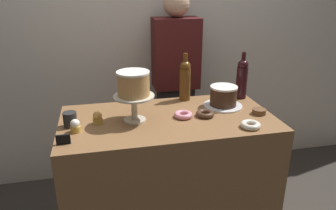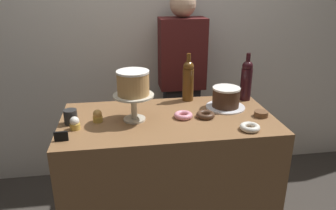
{
  "view_description": "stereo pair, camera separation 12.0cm",
  "coord_description": "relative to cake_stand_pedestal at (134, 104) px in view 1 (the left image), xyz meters",
  "views": [
    {
      "loc": [
        -0.38,
        -1.73,
        1.65
      ],
      "look_at": [
        0.0,
        0.0,
        0.97
      ],
      "focal_mm": 34.1,
      "sensor_mm": 36.0,
      "label": 1
    },
    {
      "loc": [
        -0.27,
        -1.75,
        1.65
      ],
      "look_at": [
        0.0,
        0.0,
        0.97
      ],
      "focal_mm": 34.1,
      "sensor_mm": 36.0,
      "label": 2
    }
  ],
  "objects": [
    {
      "name": "back_wall",
      "position": [
        0.2,
        0.92,
        0.3
      ],
      "size": [
        6.0,
        0.05,
        2.6
      ],
      "color": "silver",
      "rests_on": "ground_plane"
    },
    {
      "name": "display_counter",
      "position": [
        0.2,
        0.01,
        -0.55
      ],
      "size": [
        1.28,
        0.67,
        0.89
      ],
      "color": "brown",
      "rests_on": "ground_plane"
    },
    {
      "name": "cake_stand_pedestal",
      "position": [
        0.0,
        0.0,
        0.0
      ],
      "size": [
        0.24,
        0.24,
        0.16
      ],
      "color": "beige",
      "rests_on": "display_counter"
    },
    {
      "name": "white_layer_cake",
      "position": [
        0.0,
        -0.0,
        0.12
      ],
      "size": [
        0.19,
        0.19,
        0.14
      ],
      "color": "tan",
      "rests_on": "cake_stand_pedestal"
    },
    {
      "name": "silver_serving_platter",
      "position": [
        0.59,
        0.11,
        -0.1
      ],
      "size": [
        0.25,
        0.25,
        0.01
      ],
      "color": "white",
      "rests_on": "display_counter"
    },
    {
      "name": "chocolate_round_cake",
      "position": [
        0.59,
        0.11,
        -0.03
      ],
      "size": [
        0.18,
        0.18,
        0.13
      ],
      "color": "#3D2619",
      "rests_on": "silver_serving_platter"
    },
    {
      "name": "wine_bottle_dark_red",
      "position": [
        0.78,
        0.24,
        0.04
      ],
      "size": [
        0.08,
        0.08,
        0.33
      ],
      "color": "black",
      "rests_on": "display_counter"
    },
    {
      "name": "wine_bottle_amber",
      "position": [
        0.38,
        0.29,
        0.04
      ],
      "size": [
        0.08,
        0.08,
        0.33
      ],
      "color": "#5B3814",
      "rests_on": "display_counter"
    },
    {
      "name": "cupcake_vanilla",
      "position": [
        -0.33,
        -0.08,
        -0.07
      ],
      "size": [
        0.06,
        0.06,
        0.07
      ],
      "color": "gold",
      "rests_on": "display_counter"
    },
    {
      "name": "cupcake_caramel",
      "position": [
        -0.21,
        0.01,
        -0.07
      ],
      "size": [
        0.06,
        0.06,
        0.07
      ],
      "color": "gold",
      "rests_on": "display_counter"
    },
    {
      "name": "donut_sugar",
      "position": [
        0.62,
        -0.23,
        -0.09
      ],
      "size": [
        0.11,
        0.11,
        0.03
      ],
      "color": "silver",
      "rests_on": "display_counter"
    },
    {
      "name": "donut_chocolate",
      "position": [
        0.43,
        -0.02,
        -0.09
      ],
      "size": [
        0.11,
        0.11,
        0.03
      ],
      "color": "#472D1E",
      "rests_on": "display_counter"
    },
    {
      "name": "donut_pink",
      "position": [
        0.29,
        -0.01,
        -0.09
      ],
      "size": [
        0.11,
        0.11,
        0.03
      ],
      "color": "pink",
      "rests_on": "display_counter"
    },
    {
      "name": "cookie_stack",
      "position": [
        0.76,
        -0.06,
        -0.09
      ],
      "size": [
        0.08,
        0.08,
        0.03
      ],
      "color": "brown",
      "rests_on": "display_counter"
    },
    {
      "name": "price_sign_chalkboard",
      "position": [
        -0.39,
        -0.21,
        -0.08
      ],
      "size": [
        0.07,
        0.01,
        0.05
      ],
      "color": "black",
      "rests_on": "display_counter"
    },
    {
      "name": "coffee_cup_ceramic",
      "position": [
        -0.36,
        0.0,
        -0.07
      ],
      "size": [
        0.08,
        0.08,
        0.08
      ],
      "color": "#282828",
      "rests_on": "display_counter"
    },
    {
      "name": "barista_figure",
      "position": [
        0.42,
        0.71,
        -0.16
      ],
      "size": [
        0.36,
        0.22,
        1.6
      ],
      "color": "black",
      "rests_on": "ground_plane"
    }
  ]
}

